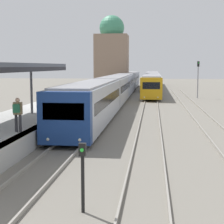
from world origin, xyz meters
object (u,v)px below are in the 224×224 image
train_far (152,80)px  signal_post_near (83,170)px  person_on_platform (18,112)px  signal_mast_far (198,75)px  train_near (120,85)px

train_far → signal_post_near: 56.92m
train_far → signal_post_near: train_far is taller
person_on_platform → train_far: size_ratio=0.04×
person_on_platform → signal_post_near: size_ratio=0.82×
train_far → signal_post_near: size_ratio=23.02×
signal_post_near → signal_mast_far: 40.62m
signal_post_near → person_on_platform: bearing=122.5°
train_near → signal_post_near: size_ratio=31.71×
train_near → signal_mast_far: bearing=0.7°
train_far → signal_mast_far: signal_mast_far is taller
person_on_platform → signal_mast_far: 35.01m
person_on_platform → train_far: 50.23m
signal_post_near → signal_mast_far: signal_mast_far is taller
train_near → train_far: bearing=76.5°
train_near → train_far: 17.69m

